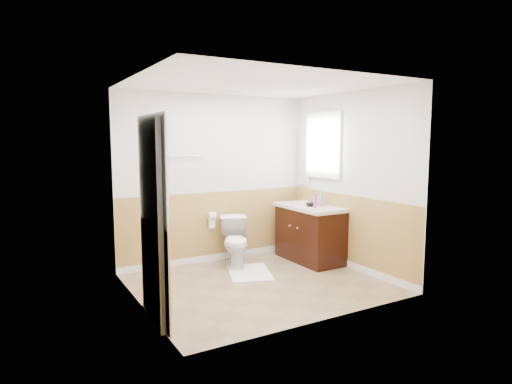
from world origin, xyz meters
TOP-DOWN VIEW (x-y plane):
  - floor at (0.00, 0.00)m, footprint 3.00×3.00m
  - ceiling at (0.00, 0.00)m, footprint 3.00×3.00m
  - wall_back at (0.00, 1.30)m, footprint 3.00×0.00m
  - wall_front at (0.00, -1.30)m, footprint 3.00×0.00m
  - wall_left at (-1.50, 0.00)m, footprint 0.00×3.00m
  - wall_right at (1.50, 0.00)m, footprint 0.00×3.00m
  - wainscot_back at (0.00, 1.29)m, footprint 3.00×0.00m
  - wainscot_front at (0.00, -1.29)m, footprint 3.00×0.00m
  - wainscot_left at (-1.49, 0.00)m, footprint 0.00×2.60m
  - wainscot_right at (1.49, 0.00)m, footprint 0.00×2.60m
  - toilet at (0.11, 0.86)m, footprint 0.61×0.79m
  - bath_mat at (0.11, 0.44)m, footprint 0.79×0.94m
  - vanity_cabinet at (1.21, 0.55)m, footprint 0.55×1.10m
  - vanity_knob_left at (0.91, 0.45)m, footprint 0.03×0.03m
  - vanity_knob_right at (0.91, 0.65)m, footprint 0.03×0.03m
  - countertop at (1.20, 0.55)m, footprint 0.60×1.15m
  - sink_basin at (1.21, 0.70)m, footprint 0.36×0.36m
  - faucet at (1.39, 0.70)m, footprint 0.02×0.02m
  - lotion_bottle at (1.11, 0.30)m, footprint 0.05×0.05m
  - soap_dispenser at (1.33, 0.46)m, footprint 0.10×0.10m
  - hair_dryer_body at (1.16, 0.46)m, footprint 0.14×0.07m
  - hair_dryer_handle at (1.13, 0.42)m, footprint 0.03×0.03m
  - mirror_panel at (1.48, 1.10)m, footprint 0.02×0.35m
  - window_frame at (1.47, 0.59)m, footprint 0.04×0.80m
  - window_glass at (1.49, 0.59)m, footprint 0.01×0.70m
  - door at (-1.40, -0.45)m, footprint 0.29×0.78m
  - door_frame at (-1.48, -0.45)m, footprint 0.02×0.92m
  - door_knob at (-1.34, -0.12)m, footprint 0.06×0.06m
  - towel_bar at (-0.55, 1.25)m, footprint 0.62×0.02m
  - tp_holder_bar at (-0.10, 1.23)m, footprint 0.14×0.02m
  - tp_roll at (-0.10, 1.23)m, footprint 0.10×0.11m
  - tp_sheet at (-0.10, 1.23)m, footprint 0.10×0.01m

SIDE VIEW (x-z plane):
  - floor at x=0.00m, z-range 0.00..0.00m
  - bath_mat at x=0.11m, z-range 0.00..0.02m
  - toilet at x=0.11m, z-range 0.00..0.71m
  - vanity_cabinet at x=1.21m, z-range 0.00..0.80m
  - wainscot_back at x=0.00m, z-range -1.00..2.00m
  - wainscot_front at x=0.00m, z-range -1.00..2.00m
  - wainscot_left at x=-1.49m, z-range -0.80..1.80m
  - wainscot_right at x=1.49m, z-range -0.80..1.80m
  - vanity_knob_left at x=0.91m, z-range 0.53..0.57m
  - vanity_knob_right at x=0.91m, z-range 0.53..0.57m
  - tp_sheet at x=-0.10m, z-range 0.51..0.67m
  - tp_holder_bar at x=-0.10m, z-range 0.69..0.71m
  - tp_roll at x=-0.10m, z-range 0.64..0.76m
  - countertop at x=1.20m, z-range 0.80..0.85m
  - hair_dryer_handle at x=1.13m, z-range 0.82..0.89m
  - sink_basin at x=1.21m, z-range 0.85..0.87m
  - hair_dryer_body at x=1.16m, z-range 0.85..0.92m
  - faucet at x=1.39m, z-range 0.85..0.99m
  - door_knob at x=-1.34m, z-range 0.92..0.98m
  - soap_dispenser at x=1.33m, z-range 0.85..1.06m
  - lotion_bottle at x=1.11m, z-range 0.85..1.07m
  - door at x=-1.40m, z-range 0.00..2.04m
  - door_frame at x=-1.48m, z-range -0.02..2.08m
  - wall_back at x=0.00m, z-range -0.25..2.75m
  - wall_front at x=0.00m, z-range -0.25..2.75m
  - wall_left at x=-1.50m, z-range -0.25..2.75m
  - wall_right at x=1.50m, z-range -0.25..2.75m
  - mirror_panel at x=1.48m, z-range 1.10..2.00m
  - towel_bar at x=-0.55m, z-range 1.59..1.61m
  - window_frame at x=1.47m, z-range 1.25..2.25m
  - window_glass at x=1.49m, z-range 1.30..2.20m
  - ceiling at x=0.00m, z-range 2.50..2.50m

